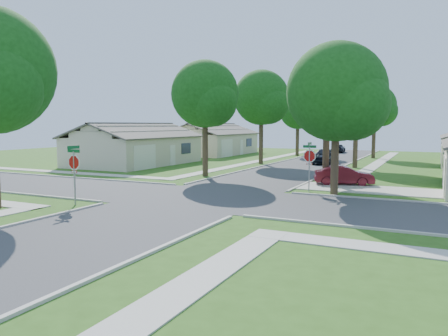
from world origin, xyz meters
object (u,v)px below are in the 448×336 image
at_px(tree_e_mid, 357,100).
at_px(tree_w_mid, 262,100).
at_px(stop_sign_ne, 309,158).
at_px(tree_ne_corner, 337,96).
at_px(car_curb_west, 338,148).
at_px(house_nw_near, 136,149).
at_px(car_driveway, 344,175).
at_px(tree_e_far, 375,108).
at_px(tree_w_near, 206,97).
at_px(house_nw_far, 213,143).
at_px(tree_w_far, 298,113).
at_px(car_curb_east, 325,156).
at_px(tree_e_near, 328,100).
at_px(stop_sign_sw, 74,165).

bearing_deg(tree_e_mid, tree_w_mid, 180.00).
bearing_deg(stop_sign_ne, tree_ne_corner, -16.55).
bearing_deg(car_curb_west, tree_ne_corner, 96.72).
distance_m(tree_ne_corner, house_nw_near, 25.15).
bearing_deg(car_curb_west, tree_e_mid, 100.91).
bearing_deg(tree_e_mid, house_nw_near, -163.85).
bearing_deg(tree_w_mid, car_driveway, -49.15).
height_order(tree_e_far, tree_w_near, tree_w_near).
relative_size(stop_sign_ne, house_nw_near, 0.22).
height_order(car_driveway, car_curb_west, car_driveway).
height_order(tree_w_mid, car_curb_west, tree_w_mid).
bearing_deg(car_driveway, house_nw_far, 26.46).
distance_m(tree_e_mid, tree_w_far, 16.06).
bearing_deg(tree_w_far, car_curb_east, -60.02).
bearing_deg(car_curb_east, tree_e_mid, -38.49).
xyz_separation_m(tree_e_mid, tree_w_near, (-9.40, -12.00, -0.14)).
relative_size(stop_sign_ne, tree_e_near, 0.36).
relative_size(car_driveway, car_curb_west, 0.95).
distance_m(stop_sign_ne, tree_ne_corner, 3.96).
height_order(tree_e_far, tree_w_mid, tree_w_mid).
height_order(tree_e_far, car_driveway, tree_e_far).
xyz_separation_m(tree_e_near, car_curb_west, (-5.95, 33.85, -5.05)).
bearing_deg(tree_e_near, tree_w_far, 110.61).
height_order(stop_sign_ne, tree_w_near, tree_w_near).
bearing_deg(tree_e_far, tree_ne_corner, -86.91).
bearing_deg(tree_w_mid, tree_e_near, -51.95).
bearing_deg(house_nw_near, house_nw_far, 90.00).
height_order(tree_w_far, tree_ne_corner, tree_ne_corner).
relative_size(stop_sign_ne, tree_e_mid, 0.32).
bearing_deg(stop_sign_ne, stop_sign_sw, -135.00).
height_order(stop_sign_ne, tree_w_far, tree_w_far).
height_order(tree_e_mid, tree_ne_corner, tree_e_mid).
bearing_deg(car_curb_east, tree_e_near, -76.28).
bearing_deg(tree_e_mid, stop_sign_sw, -110.20).
distance_m(stop_sign_sw, tree_ne_corner, 14.64).
bearing_deg(stop_sign_sw, house_nw_near, 119.83).
xyz_separation_m(tree_w_far, car_curb_east, (5.85, -10.14, -4.69)).
bearing_deg(stop_sign_ne, car_curb_west, 98.79).
distance_m(tree_w_mid, house_nw_far, 16.56).
xyz_separation_m(tree_e_far, house_nw_near, (-20.75, -19.01, -4.46)).
height_order(tree_w_near, house_nw_far, tree_w_near).
height_order(tree_w_near, car_curb_west, tree_w_near).
relative_size(tree_e_mid, car_curb_east, 1.93).
relative_size(tree_e_far, house_nw_near, 0.64).
height_order(tree_e_mid, car_curb_east, tree_e_mid).
bearing_deg(tree_e_near, tree_e_mid, 89.97).
height_order(tree_e_near, house_nw_near, tree_e_near).
height_order(tree_e_far, house_nw_near, tree_e_far).
relative_size(stop_sign_ne, tree_e_far, 0.34).
xyz_separation_m(tree_w_mid, house_nw_far, (-11.35, 10.99, -4.97)).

